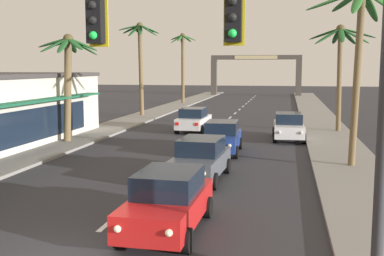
{
  "coord_description": "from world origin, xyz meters",
  "views": [
    {
      "loc": [
        5.01,
        -9.59,
        4.49
      ],
      "look_at": [
        1.47,
        8.0,
        2.2
      ],
      "focal_mm": 44.3,
      "sensor_mm": 36.0,
      "label": 1
    }
  ],
  "objects_px": {
    "sedan_fifth_in_queue": "(222,137)",
    "palm_left_farthest": "(183,57)",
    "palm_right_second": "(360,35)",
    "town_gateway_arch": "(256,70)",
    "sedan_parked_nearest_kerb": "(289,126)",
    "palm_left_second": "(68,68)",
    "palm_right_third": "(341,53)",
    "traffic_signal_mast": "(179,45)",
    "palm_left_third": "(140,50)",
    "sedan_lead_at_stop_bar": "(168,201)",
    "sedan_third_in_queue": "(200,159)",
    "sedan_oncoming_far": "(194,119)"
  },
  "relations": [
    {
      "from": "sedan_fifth_in_queue",
      "to": "palm_left_farthest",
      "type": "xyz_separation_m",
      "value": [
        -9.5,
        33.43,
        4.99
      ]
    },
    {
      "from": "palm_left_farthest",
      "to": "palm_right_second",
      "type": "xyz_separation_m",
      "value": [
        15.88,
        -36.08,
        0.07
      ]
    },
    {
      "from": "town_gateway_arch",
      "to": "palm_left_farthest",
      "type": "bearing_deg",
      "value": -112.91
    },
    {
      "from": "sedan_parked_nearest_kerb",
      "to": "palm_left_second",
      "type": "relative_size",
      "value": 0.7
    },
    {
      "from": "palm_right_third",
      "to": "town_gateway_arch",
      "type": "xyz_separation_m",
      "value": [
        -8.52,
        42.52,
        -1.31
      ]
    },
    {
      "from": "traffic_signal_mast",
      "to": "palm_left_third",
      "type": "distance_m",
      "value": 34.53
    },
    {
      "from": "town_gateway_arch",
      "to": "palm_right_second",
      "type": "bearing_deg",
      "value": -81.6
    },
    {
      "from": "sedan_lead_at_stop_bar",
      "to": "palm_left_second",
      "type": "height_order",
      "value": "palm_left_second"
    },
    {
      "from": "sedan_third_in_queue",
      "to": "palm_left_third",
      "type": "xyz_separation_m",
      "value": [
        -9.89,
        23.59,
        5.23
      ]
    },
    {
      "from": "palm_left_second",
      "to": "town_gateway_arch",
      "type": "distance_m",
      "value": 51.08
    },
    {
      "from": "palm_left_second",
      "to": "palm_left_third",
      "type": "xyz_separation_m",
      "value": [
        -0.58,
        16.0,
        1.64
      ]
    },
    {
      "from": "palm_left_farthest",
      "to": "palm_right_second",
      "type": "distance_m",
      "value": 39.42
    },
    {
      "from": "sedan_third_in_queue",
      "to": "palm_right_second",
      "type": "bearing_deg",
      "value": 28.68
    },
    {
      "from": "sedan_oncoming_far",
      "to": "palm_left_farthest",
      "type": "bearing_deg",
      "value": 104.13
    },
    {
      "from": "palm_left_farthest",
      "to": "town_gateway_arch",
      "type": "xyz_separation_m",
      "value": [
        7.82,
        18.5,
        -1.65
      ]
    },
    {
      "from": "sedan_oncoming_far",
      "to": "palm_right_second",
      "type": "relative_size",
      "value": 0.56
    },
    {
      "from": "traffic_signal_mast",
      "to": "town_gateway_arch",
      "type": "xyz_separation_m",
      "value": [
        -2.87,
        67.17,
        -0.75
      ]
    },
    {
      "from": "traffic_signal_mast",
      "to": "sedan_third_in_queue",
      "type": "bearing_deg",
      "value": 97.62
    },
    {
      "from": "sedan_third_in_queue",
      "to": "town_gateway_arch",
      "type": "relative_size",
      "value": 0.31
    },
    {
      "from": "sedan_third_in_queue",
      "to": "palm_right_second",
      "type": "xyz_separation_m",
      "value": [
        6.41,
        3.5,
        5.06
      ]
    },
    {
      "from": "sedan_parked_nearest_kerb",
      "to": "palm_right_third",
      "type": "xyz_separation_m",
      "value": [
        3.37,
        4.05,
        4.65
      ]
    },
    {
      "from": "traffic_signal_mast",
      "to": "sedan_fifth_in_queue",
      "type": "relative_size",
      "value": 2.56
    },
    {
      "from": "traffic_signal_mast",
      "to": "sedan_oncoming_far",
      "type": "bearing_deg",
      "value": 100.45
    },
    {
      "from": "sedan_oncoming_far",
      "to": "sedan_fifth_in_queue",
      "type": "bearing_deg",
      "value": -68.85
    },
    {
      "from": "sedan_lead_at_stop_bar",
      "to": "palm_left_third",
      "type": "bearing_deg",
      "value": 108.77
    },
    {
      "from": "palm_left_farthest",
      "to": "town_gateway_arch",
      "type": "distance_m",
      "value": 20.15
    },
    {
      "from": "sedan_oncoming_far",
      "to": "sedan_lead_at_stop_bar",
      "type": "bearing_deg",
      "value": -80.81
    },
    {
      "from": "traffic_signal_mast",
      "to": "palm_left_third",
      "type": "xyz_separation_m",
      "value": [
        -11.11,
        32.67,
        1.14
      ]
    },
    {
      "from": "palm_right_third",
      "to": "sedan_oncoming_far",
      "type": "bearing_deg",
      "value": -172.04
    },
    {
      "from": "traffic_signal_mast",
      "to": "town_gateway_arch",
      "type": "bearing_deg",
      "value": 92.44
    },
    {
      "from": "sedan_lead_at_stop_bar",
      "to": "palm_right_third",
      "type": "xyz_separation_m",
      "value": [
        6.65,
        21.72,
        4.65
      ]
    },
    {
      "from": "sedan_oncoming_far",
      "to": "palm_left_third",
      "type": "xyz_separation_m",
      "value": [
        -6.82,
        9.41,
        5.23
      ]
    },
    {
      "from": "sedan_third_in_queue",
      "to": "sedan_parked_nearest_kerb",
      "type": "distance_m",
      "value": 12.03
    },
    {
      "from": "palm_right_second",
      "to": "sedan_parked_nearest_kerb",
      "type": "bearing_deg",
      "value": 109.97
    },
    {
      "from": "palm_left_third",
      "to": "town_gateway_arch",
      "type": "xyz_separation_m",
      "value": [
        8.24,
        34.5,
        -1.89
      ]
    },
    {
      "from": "sedan_oncoming_far",
      "to": "palm_left_second",
      "type": "bearing_deg",
      "value": -133.43
    },
    {
      "from": "traffic_signal_mast",
      "to": "sedan_oncoming_far",
      "type": "distance_m",
      "value": 24.0
    },
    {
      "from": "sedan_parked_nearest_kerb",
      "to": "palm_right_second",
      "type": "distance_m",
      "value": 9.91
    },
    {
      "from": "sedan_lead_at_stop_bar",
      "to": "sedan_oncoming_far",
      "type": "xyz_separation_m",
      "value": [
        -3.29,
        20.33,
        0.0
      ]
    },
    {
      "from": "traffic_signal_mast",
      "to": "palm_left_farthest",
      "type": "relative_size",
      "value": 1.31
    },
    {
      "from": "traffic_signal_mast",
      "to": "palm_right_third",
      "type": "bearing_deg",
      "value": 77.09
    },
    {
      "from": "palm_right_second",
      "to": "traffic_signal_mast",
      "type": "bearing_deg",
      "value": -112.42
    },
    {
      "from": "sedan_lead_at_stop_bar",
      "to": "sedan_third_in_queue",
      "type": "height_order",
      "value": "same"
    },
    {
      "from": "palm_left_second",
      "to": "traffic_signal_mast",
      "type": "bearing_deg",
      "value": -57.73
    },
    {
      "from": "sedan_fifth_in_queue",
      "to": "town_gateway_arch",
      "type": "bearing_deg",
      "value": 91.85
    },
    {
      "from": "traffic_signal_mast",
      "to": "sedan_fifth_in_queue",
      "type": "bearing_deg",
      "value": 94.46
    },
    {
      "from": "sedan_lead_at_stop_bar",
      "to": "palm_right_third",
      "type": "relative_size",
      "value": 0.6
    },
    {
      "from": "palm_left_second",
      "to": "palm_right_third",
      "type": "relative_size",
      "value": 0.87
    },
    {
      "from": "sedan_fifth_in_queue",
      "to": "sedan_parked_nearest_kerb",
      "type": "xyz_separation_m",
      "value": [
        3.47,
        5.36,
        0.0
      ]
    },
    {
      "from": "sedan_lead_at_stop_bar",
      "to": "palm_left_third",
      "type": "distance_m",
      "value": 31.85
    }
  ]
}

